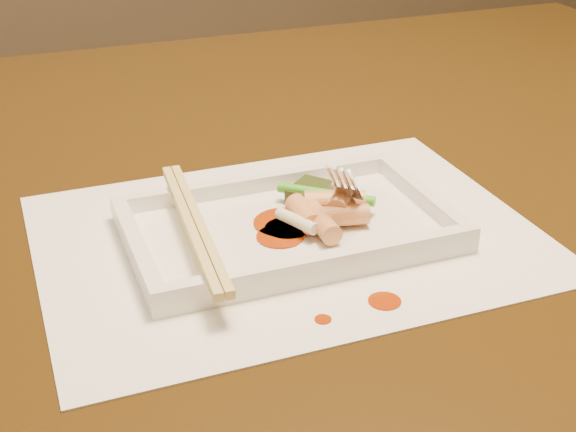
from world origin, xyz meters
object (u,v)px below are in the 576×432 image
object	(u,v)px
table	(265,243)
fork	(360,123)
placemat	(288,236)
chopstick_a	(189,225)
plate_base	(288,231)

from	to	relation	value
table	fork	bearing A→B (deg)	-77.00
table	placemat	xyz separation A→B (m)	(-0.04, -0.16, 0.10)
chopstick_a	fork	xyz separation A→B (m)	(0.15, 0.02, 0.06)
placemat	table	bearing A→B (deg)	77.53
fork	plate_base	bearing A→B (deg)	-165.58
placemat	plate_base	bearing A→B (deg)	0.00
plate_base	fork	bearing A→B (deg)	14.42
table	fork	size ratio (longest dim) A/B	10.00
table	placemat	distance (m)	0.20
fork	table	bearing A→B (deg)	103.00
plate_base	fork	world-z (taller)	fork
table	placemat	size ratio (longest dim) A/B	3.50
chopstick_a	plate_base	bearing A→B (deg)	0.00
chopstick_a	fork	distance (m)	0.16
chopstick_a	fork	bearing A→B (deg)	6.75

